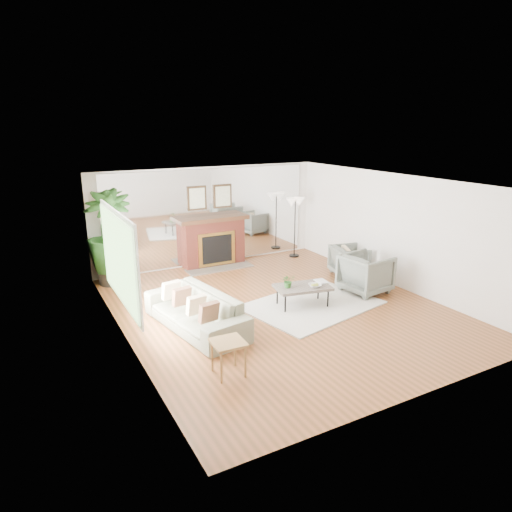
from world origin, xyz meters
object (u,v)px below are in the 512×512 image
coffee_table (303,288)px  armchair_front (366,273)px  fireplace (214,240)px  potted_ficus (109,235)px  sofa (195,311)px  side_table (228,347)px  armchair_back (349,260)px  floor_lamp (295,207)px

coffee_table → armchair_front: bearing=0.9°
fireplace → potted_ficus: bearing=-176.5°
fireplace → sofa: fireplace is taller
sofa → potted_ficus: bearing=-175.6°
fireplace → coffee_table: 3.43m
coffee_table → fireplace: bearing=97.5°
fireplace → potted_ficus: (-2.60, -0.16, 0.48)m
coffee_table → side_table: 2.90m
fireplace → coffee_table: fireplace is taller
fireplace → armchair_back: 3.43m
potted_ficus → floor_lamp: (4.87, -0.14, 0.25)m
coffee_table → armchair_back: bearing=28.0°
coffee_table → armchair_back: size_ratio=1.50×
floor_lamp → potted_ficus: bearing=178.3°
armchair_front → floor_lamp: size_ratio=0.58×
sofa → armchair_front: 3.90m
fireplace → potted_ficus: size_ratio=0.96×
armchair_front → side_table: size_ratio=1.77×
armchair_front → potted_ficus: size_ratio=0.44×
coffee_table → sofa: (-2.25, 0.08, -0.06)m
fireplace → sofa: size_ratio=0.90×
sofa → side_table: (-0.15, -1.70, 0.11)m
side_table → floor_lamp: size_ratio=0.32×
fireplace → armchair_back: size_ratio=2.59×
armchair_front → coffee_table: bearing=84.2°
potted_ficus → side_table: bearing=-82.4°
fireplace → sofa: (-1.80, -3.32, -0.33)m
sofa → floor_lamp: (4.07, 3.01, 1.05)m
coffee_table → sofa: 2.25m
coffee_table → floor_lamp: size_ratio=0.73×
armchair_back → sofa: bearing=116.5°
sofa → armchair_back: bearing=93.7°
armchair_front → armchair_back: bearing=-29.3°
sofa → potted_ficus: (-0.80, 3.16, 0.81)m
floor_lamp → side_table: bearing=-131.8°
armchair_front → fireplace: bearing=25.3°
sofa → fireplace: bearing=141.7°
coffee_table → side_table: size_ratio=2.25×
floor_lamp → coffee_table: bearing=-120.5°
fireplace → potted_ficus: potted_ficus is taller
side_table → floor_lamp: floor_lamp is taller
coffee_table → sofa: sofa is taller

